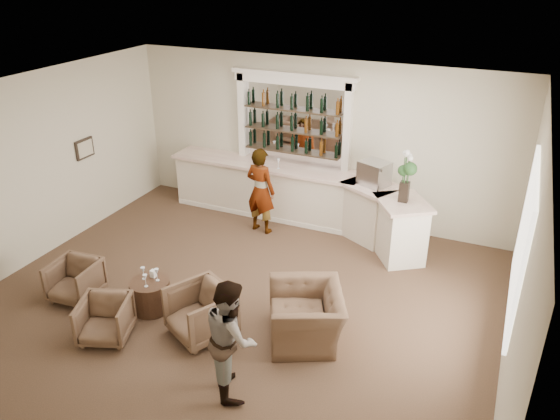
# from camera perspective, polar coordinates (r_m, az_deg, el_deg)

# --- Properties ---
(ground) EXTENTS (8.00, 8.00, 0.00)m
(ground) POSITION_cam_1_polar(r_m,az_deg,el_deg) (9.01, -4.33, -9.28)
(ground) COLOR brown
(ground) RESTS_ON ground
(room_shell) EXTENTS (8.04, 7.02, 3.32)m
(room_shell) POSITION_cam_1_polar(r_m,az_deg,el_deg) (8.44, -1.59, 6.20)
(room_shell) COLOR beige
(room_shell) RESTS_ON ground
(bar_counter) EXTENTS (5.72, 1.80, 1.14)m
(bar_counter) POSITION_cam_1_polar(r_m,az_deg,el_deg) (11.16, 2.05, 1.36)
(bar_counter) COLOR white
(bar_counter) RESTS_ON ground
(back_bar_alcove) EXTENTS (2.64, 0.25, 3.00)m
(back_bar_alcove) POSITION_cam_1_polar(r_m,az_deg,el_deg) (11.14, 1.35, 9.31)
(back_bar_alcove) COLOR white
(back_bar_alcove) RESTS_ON ground
(cocktail_table) EXTENTS (0.62, 0.62, 0.50)m
(cocktail_table) POSITION_cam_1_polar(r_m,az_deg,el_deg) (8.87, -13.35, -8.65)
(cocktail_table) COLOR #452E1E
(cocktail_table) RESTS_ON ground
(sommelier) EXTENTS (0.70, 0.52, 1.74)m
(sommelier) POSITION_cam_1_polar(r_m,az_deg,el_deg) (10.71, -2.04, 2.04)
(sommelier) COLOR gray
(sommelier) RESTS_ON ground
(guest) EXTENTS (0.95, 0.99, 1.60)m
(guest) POSITION_cam_1_polar(r_m,az_deg,el_deg) (6.94, -5.13, -13.10)
(guest) COLOR gray
(guest) RESTS_ON ground
(armchair_left) EXTENTS (0.77, 0.78, 0.66)m
(armchair_left) POSITION_cam_1_polar(r_m,az_deg,el_deg) (9.43, -20.62, -6.88)
(armchair_left) COLOR brown
(armchair_left) RESTS_ON ground
(armchair_center) EXTENTS (0.89, 0.90, 0.64)m
(armchair_center) POSITION_cam_1_polar(r_m,az_deg,el_deg) (8.39, -17.83, -10.83)
(armchair_center) COLOR brown
(armchair_center) RESTS_ON ground
(armchair_right) EXTENTS (1.13, 1.14, 0.77)m
(armchair_right) POSITION_cam_1_polar(r_m,az_deg,el_deg) (8.12, -8.30, -10.53)
(armchair_right) COLOR brown
(armchair_right) RESTS_ON ground
(armchair_far) EXTENTS (1.44, 1.51, 0.76)m
(armchair_far) POSITION_cam_1_polar(r_m,az_deg,el_deg) (7.99, 2.75, -10.94)
(armchair_far) COLOR brown
(armchair_far) RESTS_ON ground
(espresso_machine) EXTENTS (0.65, 0.60, 0.46)m
(espresso_machine) POSITION_cam_1_polar(r_m,az_deg,el_deg) (10.36, 9.83, 3.79)
(espresso_machine) COLOR #B3B3B8
(espresso_machine) RESTS_ON bar_counter
(flower_vase) EXTENTS (0.25, 0.25, 0.95)m
(flower_vase) POSITION_cam_1_polar(r_m,az_deg,el_deg) (9.64, 13.03, 3.81)
(flower_vase) COLOR black
(flower_vase) RESTS_ON bar_counter
(wine_glass_bar_left) EXTENTS (0.07, 0.07, 0.21)m
(wine_glass_bar_left) POSITION_cam_1_polar(r_m,az_deg,el_deg) (11.29, -2.63, 5.31)
(wine_glass_bar_left) COLOR white
(wine_glass_bar_left) RESTS_ON bar_counter
(wine_glass_bar_right) EXTENTS (0.07, 0.07, 0.21)m
(wine_glass_bar_right) POSITION_cam_1_polar(r_m,az_deg,el_deg) (11.04, -0.17, 4.86)
(wine_glass_bar_right) COLOR white
(wine_glass_bar_right) RESTS_ON bar_counter
(wine_glass_tbl_a) EXTENTS (0.07, 0.07, 0.21)m
(wine_glass_tbl_a) POSITION_cam_1_polar(r_m,az_deg,el_deg) (8.76, -14.10, -6.43)
(wine_glass_tbl_a) COLOR white
(wine_glass_tbl_a) RESTS_ON cocktail_table
(wine_glass_tbl_b) EXTENTS (0.07, 0.07, 0.21)m
(wine_glass_tbl_b) POSITION_cam_1_polar(r_m,az_deg,el_deg) (8.68, -12.73, -6.61)
(wine_glass_tbl_b) COLOR white
(wine_glass_tbl_b) RESTS_ON cocktail_table
(wine_glass_tbl_c) EXTENTS (0.07, 0.07, 0.21)m
(wine_glass_tbl_c) POSITION_cam_1_polar(r_m,az_deg,el_deg) (8.57, -13.88, -7.18)
(wine_glass_tbl_c) COLOR white
(wine_glass_tbl_c) RESTS_ON cocktail_table
(napkin_holder) EXTENTS (0.08, 0.08, 0.12)m
(napkin_holder) POSITION_cam_1_polar(r_m,az_deg,el_deg) (8.80, -13.11, -6.49)
(napkin_holder) COLOR white
(napkin_holder) RESTS_ON cocktail_table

